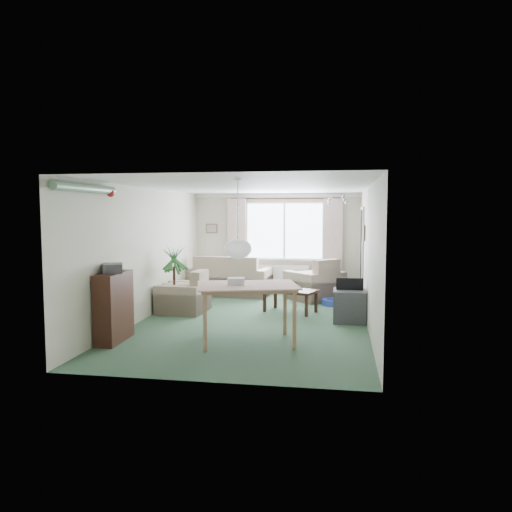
% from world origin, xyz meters
% --- Properties ---
extents(ground, '(6.50, 6.50, 0.00)m').
position_xyz_m(ground, '(0.00, 0.00, 0.00)').
color(ground, '#2D4B34').
extents(window, '(1.80, 0.03, 1.30)m').
position_xyz_m(window, '(0.20, 3.23, 1.50)').
color(window, white).
extents(curtain_rod, '(2.60, 0.03, 0.03)m').
position_xyz_m(curtain_rod, '(0.20, 3.15, 2.27)').
color(curtain_rod, black).
extents(curtain_left, '(0.45, 0.08, 2.00)m').
position_xyz_m(curtain_left, '(-0.95, 3.13, 1.27)').
color(curtain_left, beige).
extents(curtain_right, '(0.45, 0.08, 2.00)m').
position_xyz_m(curtain_right, '(1.35, 3.13, 1.27)').
color(curtain_right, beige).
extents(radiator, '(1.20, 0.10, 0.55)m').
position_xyz_m(radiator, '(0.20, 3.19, 0.40)').
color(radiator, white).
extents(doorway, '(0.03, 0.95, 2.00)m').
position_xyz_m(doorway, '(1.99, 2.20, 1.00)').
color(doorway, black).
extents(pendant_lamp, '(0.36, 0.36, 0.36)m').
position_xyz_m(pendant_lamp, '(0.20, -2.30, 1.48)').
color(pendant_lamp, white).
extents(tinsel_garland, '(1.60, 1.60, 0.12)m').
position_xyz_m(tinsel_garland, '(-1.92, -2.30, 2.28)').
color(tinsel_garland, '#196626').
extents(bauble_cluster_a, '(0.20, 0.20, 0.20)m').
position_xyz_m(bauble_cluster_a, '(1.30, 0.90, 2.22)').
color(bauble_cluster_a, silver).
extents(bauble_cluster_b, '(0.20, 0.20, 0.20)m').
position_xyz_m(bauble_cluster_b, '(1.60, -0.30, 2.22)').
color(bauble_cluster_b, silver).
extents(wall_picture_back, '(0.28, 0.03, 0.22)m').
position_xyz_m(wall_picture_back, '(-1.60, 3.23, 1.55)').
color(wall_picture_back, brown).
extents(wall_picture_right, '(0.03, 0.24, 0.30)m').
position_xyz_m(wall_picture_right, '(1.98, 1.20, 1.55)').
color(wall_picture_right, brown).
extents(sofa, '(1.93, 1.12, 0.93)m').
position_xyz_m(sofa, '(-1.03, 2.75, 0.47)').
color(sofa, beige).
rests_on(sofa, ground).
extents(armchair_corner, '(1.42, 1.42, 0.93)m').
position_xyz_m(armchair_corner, '(0.97, 2.45, 0.46)').
color(armchair_corner, beige).
rests_on(armchair_corner, ground).
extents(armchair_left, '(0.91, 0.96, 0.82)m').
position_xyz_m(armchair_left, '(-1.50, 0.61, 0.41)').
color(armchair_left, beige).
rests_on(armchair_left, ground).
extents(coffee_table, '(1.13, 0.87, 0.45)m').
position_xyz_m(coffee_table, '(0.58, 0.92, 0.22)').
color(coffee_table, black).
rests_on(coffee_table, ground).
extents(photo_frame, '(0.12, 0.03, 0.16)m').
position_xyz_m(photo_frame, '(0.65, 0.86, 0.53)').
color(photo_frame, brown).
rests_on(photo_frame, coffee_table).
extents(bookshelf, '(0.31, 0.87, 1.05)m').
position_xyz_m(bookshelf, '(-1.84, -1.71, 0.53)').
color(bookshelf, black).
rests_on(bookshelf, ground).
extents(hifi_box, '(0.40, 0.43, 0.14)m').
position_xyz_m(hifi_box, '(-1.82, -1.75, 1.12)').
color(hifi_box, '#3C3B40').
rests_on(hifi_box, bookshelf).
extents(houseplant, '(0.74, 0.74, 1.31)m').
position_xyz_m(houseplant, '(-1.65, 0.52, 0.65)').
color(houseplant, '#1D5522').
rests_on(houseplant, ground).
extents(dining_table, '(1.57, 1.26, 0.86)m').
position_xyz_m(dining_table, '(0.17, -1.45, 0.43)').
color(dining_table, '#9F8556').
rests_on(dining_table, ground).
extents(gift_box, '(0.28, 0.22, 0.12)m').
position_xyz_m(gift_box, '(-0.00, -1.47, 0.92)').
color(gift_box, silver).
rests_on(gift_box, dining_table).
extents(tv_cube, '(0.58, 0.63, 0.57)m').
position_xyz_m(tv_cube, '(1.70, 0.27, 0.29)').
color(tv_cube, '#39393E').
rests_on(tv_cube, ground).
extents(pet_bed, '(0.76, 0.76, 0.12)m').
position_xyz_m(pet_bed, '(1.45, 1.85, 0.06)').
color(pet_bed, navy).
rests_on(pet_bed, ground).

